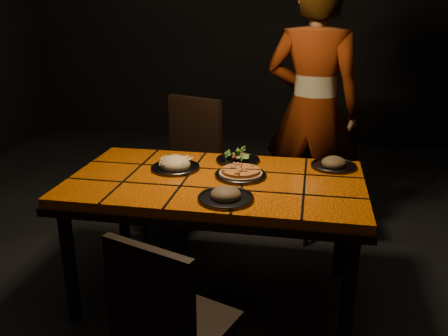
% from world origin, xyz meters
% --- Properties ---
extents(room_shell, '(6.04, 7.04, 3.08)m').
position_xyz_m(room_shell, '(0.00, 0.00, 1.50)').
color(room_shell, black).
rests_on(room_shell, ground).
extents(dining_table, '(1.62, 0.92, 0.75)m').
position_xyz_m(dining_table, '(0.00, 0.00, 0.67)').
color(dining_table, orange).
rests_on(dining_table, ground).
extents(chair_near, '(0.50, 0.50, 0.86)m').
position_xyz_m(chair_near, '(-0.01, -0.91, 0.49)').
color(chair_near, black).
rests_on(chair_near, ground).
extents(chair_far_left, '(0.60, 0.60, 1.01)m').
position_xyz_m(chair_far_left, '(-0.40, 0.84, 0.58)').
color(chair_far_left, black).
rests_on(chair_far_left, ground).
extents(chair_far_right, '(0.43, 0.43, 0.89)m').
position_xyz_m(chair_far_right, '(0.65, 0.98, 0.51)').
color(chair_far_right, black).
rests_on(chair_far_right, ground).
extents(diner, '(0.77, 0.59, 1.89)m').
position_xyz_m(diner, '(0.50, 0.99, 0.94)').
color(diner, brown).
rests_on(diner, ground).
extents(plate_pizza, '(0.29, 0.29, 0.04)m').
position_xyz_m(plate_pizza, '(0.13, 0.05, 0.77)').
color(plate_pizza, '#343439').
rests_on(plate_pizza, dining_table).
extents(plate_pasta, '(0.28, 0.28, 0.09)m').
position_xyz_m(plate_pasta, '(-0.26, 0.10, 0.77)').
color(plate_pasta, '#343439').
rests_on(plate_pasta, dining_table).
extents(plate_salad, '(0.27, 0.27, 0.07)m').
position_xyz_m(plate_salad, '(0.07, 0.31, 0.78)').
color(plate_salad, '#343439').
rests_on(plate_salad, dining_table).
extents(plate_mushroom_a, '(0.28, 0.28, 0.09)m').
position_xyz_m(plate_mushroom_a, '(0.11, -0.29, 0.77)').
color(plate_mushroom_a, '#343439').
rests_on(plate_mushroom_a, dining_table).
extents(plate_mushroom_b, '(0.26, 0.26, 0.09)m').
position_xyz_m(plate_mushroom_b, '(0.64, 0.31, 0.77)').
color(plate_mushroom_b, '#343439').
rests_on(plate_mushroom_b, dining_table).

